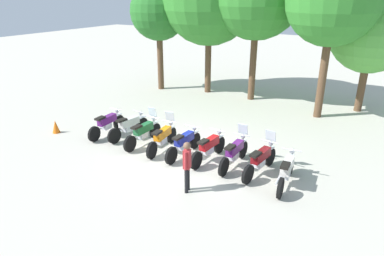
{
  "coord_description": "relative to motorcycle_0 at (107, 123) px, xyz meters",
  "views": [
    {
      "loc": [
        6.14,
        -9.75,
        5.65
      ],
      "look_at": [
        0.0,
        0.5,
        0.9
      ],
      "focal_mm": 32.17,
      "sensor_mm": 36.0,
      "label": 1
    }
  ],
  "objects": [
    {
      "name": "person_0",
      "position": [
        5.23,
        -2.06,
        0.44
      ],
      "size": [
        0.26,
        0.41,
        1.63
      ],
      "rotation": [
        0.0,
        0.0,
        0.26
      ],
      "color": "black",
      "rests_on": "ground_plane"
    },
    {
      "name": "traffic_cone",
      "position": [
        -2.06,
        -0.98,
        -0.23
      ],
      "size": [
        0.32,
        0.32,
        0.55
      ],
      "primitive_type": "cone",
      "color": "orange",
      "rests_on": "ground_plane"
    },
    {
      "name": "motorcycle_2",
      "position": [
        1.92,
        0.02,
        0.01
      ],
      "size": [
        0.62,
        2.19,
        1.37
      ],
      "rotation": [
        0.0,
        0.0,
        1.56
      ],
      "color": "black",
      "rests_on": "ground_plane"
    },
    {
      "name": "tree_0",
      "position": [
        -2.42,
        7.23,
        4.05
      ],
      "size": [
        3.31,
        3.31,
        6.24
      ],
      "color": "brown",
      "rests_on": "ground_plane"
    },
    {
      "name": "motorcycle_7",
      "position": [
        6.72,
        0.12,
        0.01
      ],
      "size": [
        0.66,
        2.19,
        1.37
      ],
      "rotation": [
        0.0,
        0.0,
        1.45
      ],
      "color": "black",
      "rests_on": "ground_plane"
    },
    {
      "name": "motorcycle_8",
      "position": [
        7.67,
        -0.16,
        0.0
      ],
      "size": [
        0.62,
        2.19,
        0.99
      ],
      "rotation": [
        0.0,
        0.0,
        1.66
      ],
      "color": "black",
      "rests_on": "ground_plane"
    },
    {
      "name": "ground_plane",
      "position": [
        3.84,
        0.04,
        -0.5
      ],
      "size": [
        80.0,
        80.0,
        0.0
      ],
      "primitive_type": "plane",
      "color": "#BCB7A8"
    },
    {
      "name": "motorcycle_0",
      "position": [
        0.0,
        0.0,
        0.0
      ],
      "size": [
        0.62,
        2.19,
        0.99
      ],
      "rotation": [
        0.0,
        0.0,
        1.63
      ],
      "color": "black",
      "rests_on": "ground_plane"
    },
    {
      "name": "motorcycle_3",
      "position": [
        2.87,
        -0.03,
        0.01
      ],
      "size": [
        0.62,
        2.19,
        1.37
      ],
      "rotation": [
        0.0,
        0.0,
        1.69
      ],
      "color": "black",
      "rests_on": "ground_plane"
    },
    {
      "name": "tree_4",
      "position": [
        8.68,
        8.87,
        3.38
      ],
      "size": [
        3.87,
        3.87,
        5.84
      ],
      "color": "brown",
      "rests_on": "ground_plane"
    },
    {
      "name": "motorcycle_4",
      "position": [
        3.84,
        -0.03,
        0.0
      ],
      "size": [
        0.62,
        2.19,
        0.99
      ],
      "rotation": [
        0.0,
        0.0,
        1.54
      ],
      "color": "black",
      "rests_on": "ground_plane"
    },
    {
      "name": "motorcycle_5",
      "position": [
        4.8,
        0.1,
        0.0
      ],
      "size": [
        0.62,
        2.19,
        0.99
      ],
      "rotation": [
        0.0,
        0.0,
        1.5
      ],
      "color": "black",
      "rests_on": "ground_plane"
    },
    {
      "name": "motorcycle_1",
      "position": [
        0.96,
        0.27,
        0.0
      ],
      "size": [
        0.64,
        2.19,
        0.99
      ],
      "rotation": [
        0.0,
        0.0,
        1.46
      ],
      "color": "black",
      "rests_on": "ground_plane"
    },
    {
      "name": "motorcycle_6",
      "position": [
        5.76,
        0.18,
        0.01
      ],
      "size": [
        0.62,
        2.19,
        1.37
      ],
      "rotation": [
        0.0,
        0.0,
        1.56
      ],
      "color": "black",
      "rests_on": "ground_plane"
    }
  ]
}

